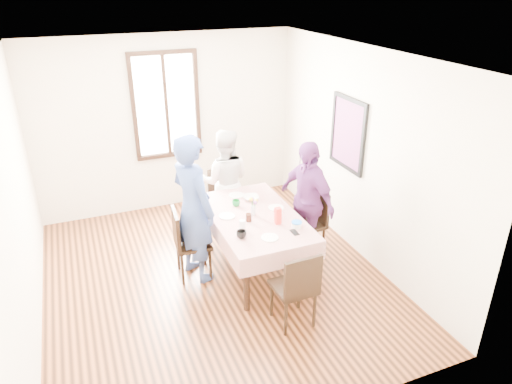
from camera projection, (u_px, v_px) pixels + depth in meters
ground at (215, 278)px, 5.84m from camera, size 4.50×4.50×0.00m
back_wall at (167, 125)px, 7.15m from camera, size 4.00×0.00×4.00m
right_wall at (361, 155)px, 5.95m from camera, size 0.00×4.50×4.50m
window_frame at (166, 106)px, 7.01m from camera, size 1.02×0.06×1.62m
window_pane at (166, 106)px, 7.02m from camera, size 0.90×0.02×1.50m
art_poster at (348, 134)px, 6.11m from camera, size 0.04×0.76×0.96m
dining_table at (255, 242)px, 5.88m from camera, size 0.91×1.60×0.75m
tablecloth at (254, 216)px, 5.72m from camera, size 1.03×1.72×0.01m
chair_left at (193, 243)px, 5.72m from camera, size 0.45×0.45×0.91m
chair_right at (306, 224)px, 6.15m from camera, size 0.46×0.46×0.91m
chair_far at (226, 201)px, 6.77m from camera, size 0.42×0.42×0.91m
chair_near at (293, 286)px, 4.92m from camera, size 0.43×0.43×0.91m
person_left at (192, 209)px, 5.52m from camera, size 0.65×0.79×1.85m
person_far at (226, 182)px, 6.62m from camera, size 0.90×0.81×1.53m
person_right at (306, 201)px, 5.99m from camera, size 0.61×1.01×1.61m
mug_black at (241, 234)px, 5.21m from camera, size 0.12×0.12×0.09m
mug_flag at (277, 213)px, 5.69m from camera, size 0.12×0.12×0.09m
mug_green at (236, 203)px, 5.93m from camera, size 0.11×0.11×0.08m
serving_bowl at (251, 198)px, 6.11m from camera, size 0.24×0.24×0.05m
juice_carton at (278, 216)px, 5.49m from camera, size 0.07×0.07×0.21m
butter_tub at (297, 225)px, 5.44m from camera, size 0.12×0.12×0.06m
jam_jar at (249, 218)px, 5.56m from camera, size 0.07×0.07×0.10m
drinking_glass at (242, 224)px, 5.41m from camera, size 0.07×0.07×0.10m
smartphone at (295, 232)px, 5.34m from camera, size 0.07×0.14×0.01m
flower_vase at (253, 210)px, 5.71m from camera, size 0.06×0.06×0.12m
plate_left at (227, 216)px, 5.69m from camera, size 0.20×0.20×0.01m
plate_right at (276, 208)px, 5.89m from camera, size 0.20×0.20×0.01m
plate_far at (236, 195)px, 6.23m from camera, size 0.20×0.20×0.01m
plate_near at (270, 238)px, 5.22m from camera, size 0.20×0.20×0.01m
butter_lid at (297, 222)px, 5.42m from camera, size 0.12×0.12×0.01m
flower_bunch at (253, 202)px, 5.66m from camera, size 0.09×0.09×0.10m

